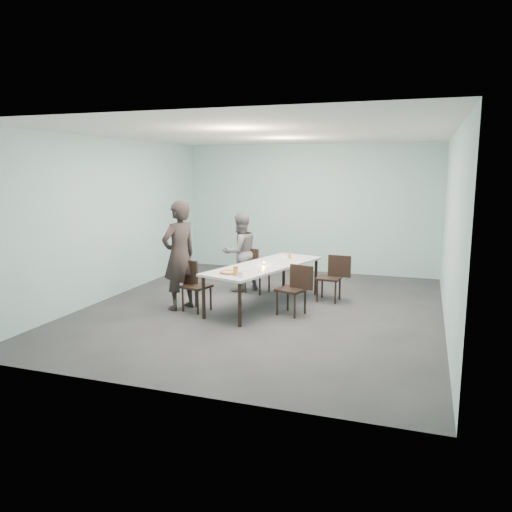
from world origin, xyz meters
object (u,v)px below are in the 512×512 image
(beer_glass, at_px, (236,271))
(tealight, at_px, (264,264))
(pizza, at_px, (229,272))
(chair_far_left, at_px, (254,267))
(diner_near, at_px, (179,255))
(diner_far, at_px, (240,252))
(water_tumbler, at_px, (240,275))
(amber_tumbler, at_px, (289,256))
(chair_near_left, at_px, (193,282))
(side_plate, at_px, (248,271))
(table, at_px, (265,268))
(chair_far_right, at_px, (333,275))
(chair_near_right, at_px, (295,286))

(beer_glass, xyz_separation_m, tealight, (0.15, 1.00, -0.05))
(pizza, height_order, beer_glass, beer_glass)
(chair_far_left, bearing_deg, diner_near, -103.06)
(pizza, bearing_deg, chair_far_left, 96.59)
(diner_far, height_order, tealight, diner_far)
(water_tumbler, relative_size, amber_tumbler, 1.12)
(diner_near, bearing_deg, chair_far_left, 176.43)
(chair_near_left, bearing_deg, side_plate, 18.63)
(diner_near, xyz_separation_m, beer_glass, (1.18, -0.37, -0.12))
(diner_far, height_order, beer_glass, diner_far)
(table, bearing_deg, chair_far_right, 32.90)
(beer_glass, distance_m, water_tumbler, 0.16)
(chair_far_right, height_order, tealight, chair_far_right)
(chair_far_left, height_order, diner_near, diner_near)
(pizza, xyz_separation_m, amber_tumbler, (0.55, 1.68, 0.02))
(chair_far_left, distance_m, pizza, 1.86)
(chair_near_left, xyz_separation_m, beer_glass, (0.93, -0.36, 0.32))
(table, distance_m, tealight, 0.08)
(table, distance_m, pizza, 0.96)
(chair_far_left, xyz_separation_m, water_tumbler, (0.47, -2.03, 0.29))
(diner_near, height_order, side_plate, diner_near)
(chair_near_left, xyz_separation_m, diner_far, (0.27, 1.60, 0.28))
(chair_near_right, relative_size, side_plate, 4.83)
(side_plate, bearing_deg, beer_glass, -97.42)
(table, bearing_deg, pizza, -108.68)
(table, relative_size, chair_near_left, 3.16)
(diner_near, relative_size, tealight, 33.90)
(table, relative_size, chair_far_right, 3.16)
(table, xyz_separation_m, water_tumbler, (-0.04, -1.12, 0.10))
(chair_far_right, bearing_deg, tealight, 36.85)
(diner_near, bearing_deg, amber_tumbler, 155.93)
(diner_far, xyz_separation_m, amber_tumbler, (1.06, -0.18, 0.00))
(chair_near_left, height_order, pizza, chair_near_left)
(chair_near_right, bearing_deg, side_plate, 31.11)
(chair_far_left, bearing_deg, water_tumbler, -62.14)
(chair_far_right, bearing_deg, beer_glass, 57.75)
(diner_near, height_order, water_tumbler, diner_near)
(chair_far_right, height_order, diner_near, diner_near)
(diner_far, relative_size, water_tumbler, 17.46)
(chair_far_right, distance_m, beer_glass, 2.16)
(diner_far, bearing_deg, amber_tumbler, 119.06)
(table, relative_size, diner_far, 1.75)
(chair_far_right, height_order, beer_glass, beer_glass)
(chair_near_left, bearing_deg, amber_tumbler, 62.43)
(tealight, bearing_deg, pizza, -108.19)
(tealight, bearing_deg, amber_tumbler, 71.67)
(water_tumbler, height_order, amber_tumbler, water_tumbler)
(chair_far_right, xyz_separation_m, tealight, (-1.11, -0.72, 0.27))
(amber_tumbler, bearing_deg, chair_far_left, 169.03)
(chair_far_left, distance_m, amber_tumbler, 0.83)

